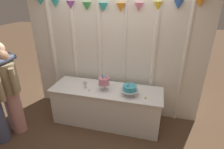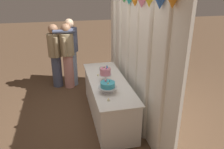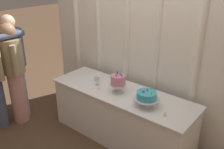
{
  "view_description": "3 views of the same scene",
  "coord_description": "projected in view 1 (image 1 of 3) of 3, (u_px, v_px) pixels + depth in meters",
  "views": [
    {
      "loc": [
        0.83,
        -2.65,
        2.33
      ],
      "look_at": [
        0.09,
        0.19,
        1.0
      ],
      "focal_mm": 28.38,
      "sensor_mm": 36.0,
      "label": 1
    },
    {
      "loc": [
        3.68,
        -0.68,
        2.41
      ],
      "look_at": [
        -0.02,
        0.18,
        0.85
      ],
      "focal_mm": 35.86,
      "sensor_mm": 36.0,
      "label": 2
    },
    {
      "loc": [
        1.78,
        -2.27,
        2.27
      ],
      "look_at": [
        -0.11,
        0.04,
        0.98
      ],
      "focal_mm": 39.93,
      "sensor_mm": 36.0,
      "label": 3
    }
  ],
  "objects": [
    {
      "name": "cake_display_nearleft",
      "position": [
        104.0,
        82.0,
        3.17
      ],
      "size": [
        0.23,
        0.23,
        0.29
      ],
      "color": "silver",
      "rests_on": "cake_table"
    },
    {
      "name": "guest_girl_blue_dress",
      "position": [
        7.0,
        84.0,
        3.07
      ],
      "size": [
        0.48,
        0.63,
        1.65
      ],
      "color": "#93ADD6",
      "rests_on": "ground_plane"
    },
    {
      "name": "draped_curtain",
      "position": [
        111.0,
        50.0,
        3.44
      ],
      "size": [
        3.46,
        0.16,
        2.57
      ],
      "color": "white",
      "rests_on": "ground_plane"
    },
    {
      "name": "tealight_near_left",
      "position": [
        145.0,
        98.0,
        2.97
      ],
      "size": [
        0.04,
        0.04,
        0.04
      ],
      "color": "beige",
      "rests_on": "cake_table"
    },
    {
      "name": "cake_display_nearright",
      "position": [
        130.0,
        88.0,
        3.03
      ],
      "size": [
        0.31,
        0.31,
        0.22
      ],
      "color": "silver",
      "rests_on": "cake_table"
    },
    {
      "name": "tealight_far_left",
      "position": [
        89.0,
        90.0,
        3.22
      ],
      "size": [
        0.04,
        0.04,
        0.03
      ],
      "color": "beige",
      "rests_on": "cake_table"
    },
    {
      "name": "wine_glass",
      "position": [
        85.0,
        83.0,
        3.28
      ],
      "size": [
        0.07,
        0.07,
        0.14
      ],
      "color": "silver",
      "rests_on": "cake_table"
    },
    {
      "name": "cake_table",
      "position": [
        106.0,
        106.0,
        3.43
      ],
      "size": [
        2.06,
        0.68,
        0.73
      ],
      "color": "white",
      "rests_on": "ground_plane"
    },
    {
      "name": "ground_plane",
      "position": [
        105.0,
        124.0,
        3.49
      ],
      "size": [
        24.0,
        24.0,
        0.0
      ],
      "primitive_type": "plane",
      "color": "brown"
    },
    {
      "name": "guest_man_pink_jacket",
      "position": [
        10.0,
        90.0,
        2.99
      ],
      "size": [
        0.47,
        0.42,
        1.56
      ],
      "color": "#D6938E",
      "rests_on": "ground_plane"
    }
  ]
}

